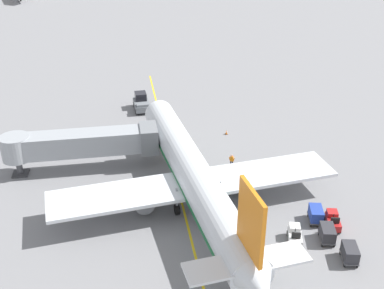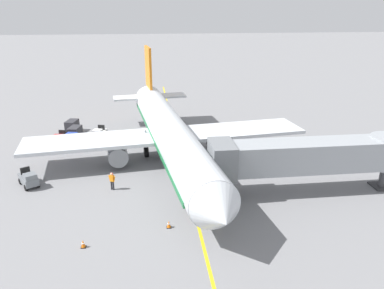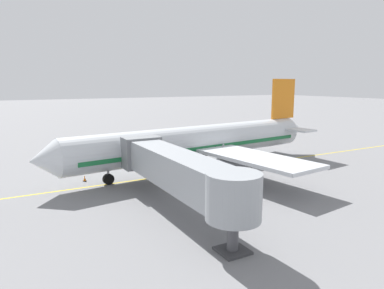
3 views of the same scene
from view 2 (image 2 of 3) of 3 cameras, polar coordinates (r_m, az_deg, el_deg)
name	(u,v)px [view 2 (image 2 of 3)]	position (r m, az deg, el deg)	size (l,w,h in m)	color
ground_plane	(182,160)	(41.36, -1.56, -2.32)	(400.00, 400.00, 0.00)	slate
gate_lead_in_line	(182,160)	(41.36, -1.56, -2.32)	(0.24, 80.00, 0.01)	gold
parked_airliner	(169,133)	(40.15, -3.46, 1.79)	(30.41, 37.33, 10.63)	silver
jet_bridge	(310,156)	(34.74, 17.37, -1.62)	(17.82, 3.50, 4.98)	#93999E
baggage_tug_lead	(29,179)	(38.36, -23.33, -4.77)	(2.34, 2.76, 1.62)	slate
baggage_tug_trailing	(60,139)	(48.24, -19.21, 0.75)	(1.77, 2.71, 1.62)	#B21E1E
baggage_tug_spare	(99,134)	(48.95, -13.74, 1.59)	(1.84, 2.73, 1.62)	silver
baggage_cart_front	(70,140)	(46.93, -17.86, 0.69)	(1.75, 2.98, 1.58)	#4C4C51
baggage_cart_second_in_train	(75,132)	(49.74, -17.18, 1.84)	(1.75, 2.98, 1.58)	#4C4C51
baggage_cart_third_in_train	(72,125)	(52.66, -17.58, 2.79)	(1.75, 2.98, 1.58)	#4C4C51
ground_crew_wing_walker	(112,180)	(35.20, -11.92, -5.26)	(0.67, 0.43, 1.69)	#232328
safety_cone_nose_left	(169,224)	(29.28, -3.50, -11.86)	(0.36, 0.36, 0.59)	black
safety_cone_nose_right	(83,244)	(28.16, -16.04, -14.14)	(0.36, 0.36, 0.59)	black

